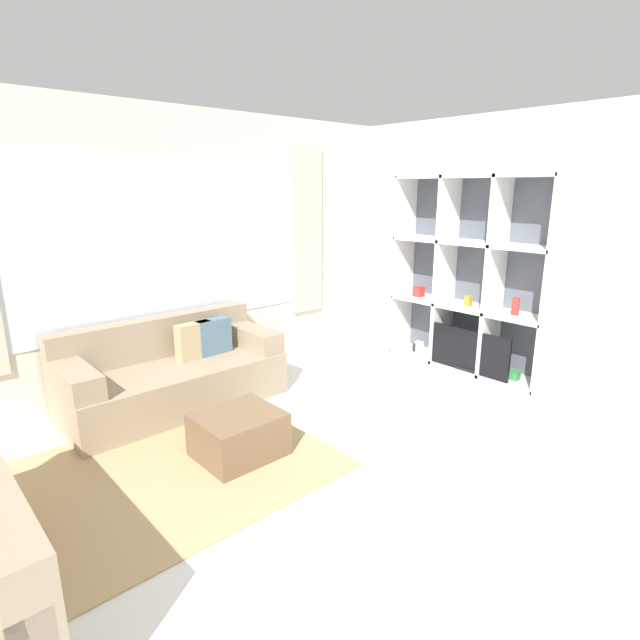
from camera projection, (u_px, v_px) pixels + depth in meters
ground_plane at (445, 540)px, 2.87m from camera, size 16.00×16.00×0.00m
wall_back at (171, 252)px, 4.82m from camera, size 6.77×0.11×2.70m
wall_right at (477, 244)px, 5.49m from camera, size 0.07×4.39×2.70m
area_rug at (135, 484)px, 3.39m from camera, size 2.68×1.77×0.01m
shelving_unit at (471, 280)px, 5.39m from camera, size 0.41×1.84×2.09m
couch_main at (174, 374)px, 4.58m from camera, size 1.93×0.84×0.79m
ottoman at (239, 435)px, 3.72m from camera, size 0.60×0.52×0.34m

